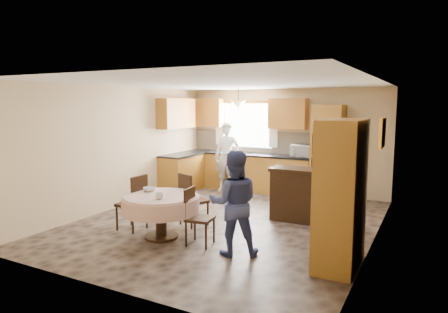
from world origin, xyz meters
The scene contains 36 objects.
floor centered at (0.00, 0.00, 0.00)m, with size 5.00×6.00×0.01m, color brown.
ceiling centered at (0.00, 0.00, 2.50)m, with size 5.00×6.00×0.01m, color white.
wall_back centered at (0.00, 3.00, 1.25)m, with size 5.00×0.02×2.50m, color #CFB384.
wall_front centered at (0.00, -3.00, 1.25)m, with size 5.00×0.02×2.50m, color #CFB384.
wall_left centered at (-2.50, 0.00, 1.25)m, with size 0.02×6.00×2.50m, color #CFB384.
wall_right centered at (2.50, 0.00, 1.25)m, with size 0.02×6.00×2.50m, color #CFB384.
window centered at (-1.00, 2.98, 1.60)m, with size 1.40×0.03×1.10m, color white.
curtain_left centered at (-1.75, 2.93, 1.65)m, with size 0.22×0.02×1.15m, color white.
curtain_right centered at (-0.25, 2.93, 1.65)m, with size 0.22×0.02×1.15m, color white.
base_cab_back centered at (-0.85, 2.70, 0.44)m, with size 3.30×0.60×0.88m, color #C58934.
counter_back centered at (-0.85, 2.70, 0.90)m, with size 3.30×0.64×0.04m, color black.
base_cab_left centered at (-2.20, 1.80, 0.44)m, with size 0.60×1.20×0.88m, color #C58934.
counter_left centered at (-2.20, 1.80, 0.90)m, with size 0.64×1.20×0.04m, color black.
backsplash centered at (-0.85, 2.99, 1.18)m, with size 3.30×0.02×0.55m, color tan.
wall_cab_left centered at (-2.05, 2.83, 1.91)m, with size 0.85×0.33×0.72m, color #CA8232.
wall_cab_right centered at (0.15, 2.83, 1.91)m, with size 0.90×0.33×0.72m, color #CA8232.
wall_cab_side centered at (-2.33, 1.80, 1.91)m, with size 0.33×1.20×0.72m, color #CA8232.
oven_tower centered at (1.15, 2.69, 1.06)m, with size 0.66×0.62×2.12m, color #C58934.
oven_upper centered at (1.15, 2.38, 1.25)m, with size 0.56×0.01×0.45m, color black.
oven_lower centered at (1.15, 2.38, 0.75)m, with size 0.56×0.01×0.45m, color black.
pendant centered at (-1.00, 2.50, 2.12)m, with size 0.36×0.36×0.18m, color beige.
sideboard centered at (1.25, 0.71, 0.46)m, with size 1.28×0.53×0.92m, color #32200D.
space_heater centered at (1.80, 0.59, 0.25)m, with size 0.36×0.25×0.49m, color black.
cupboard centered at (2.22, -1.05, 0.97)m, with size 0.51×1.02×1.95m, color #C58934.
dining_table centered at (-0.55, -1.25, 0.54)m, with size 1.23×1.23×0.70m.
chair_left centered at (-1.18, -1.14, 0.53)m, with size 0.42×0.42×0.95m.
chair_back centered at (-0.47, -0.50, 0.52)m, with size 0.53×0.53×0.94m.
chair_right centered at (0.10, -1.24, 0.48)m, with size 0.43×0.43×0.87m.
framed_picture centered at (2.47, 0.94, 1.66)m, with size 0.06×0.61×0.50m.
microwave centered at (0.57, 2.65, 1.06)m, with size 0.51×0.35×0.28m, color silver.
person_sink centered at (-1.21, 2.30, 0.85)m, with size 0.62×0.41×1.69m, color silver.
person_dining centered at (0.80, -1.34, 0.75)m, with size 0.73×0.57×1.50m, color #38437B.
bowl_sideboard centered at (0.83, 0.71, 0.95)m, with size 0.23×0.23×0.06m, color #B2B2B2.
bottle_sideboard centered at (1.53, 0.71, 1.07)m, with size 0.11×0.11×0.30m, color silver.
cup_table centered at (-0.41, -1.47, 0.75)m, with size 0.12×0.12×0.10m, color #B2B2B2.
bowl_table centered at (-0.88, -1.11, 0.73)m, with size 0.21×0.21×0.07m, color #B2B2B2.
Camera 1 is at (3.26, -6.27, 2.15)m, focal length 32.00 mm.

